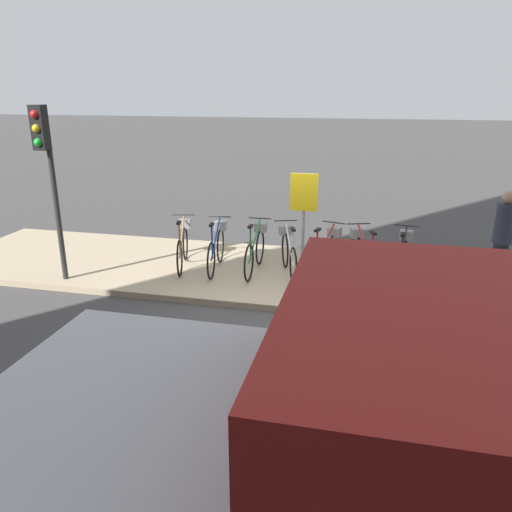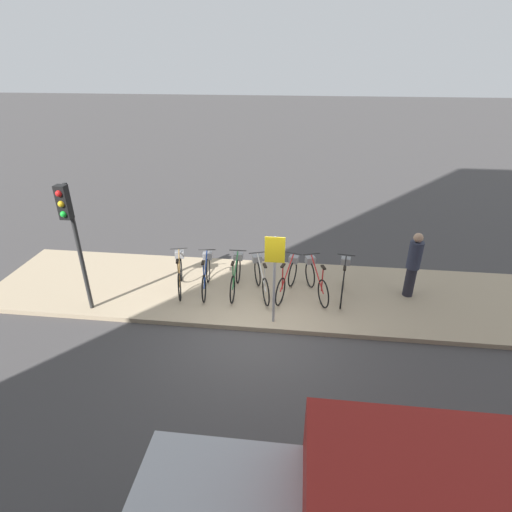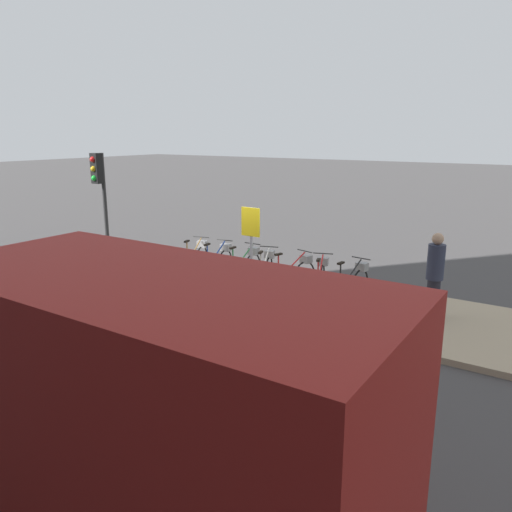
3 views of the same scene
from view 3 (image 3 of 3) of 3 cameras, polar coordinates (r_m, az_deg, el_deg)
ground_plane at (r=10.89m, az=-3.26°, el=-6.55°), size 120.00×120.00×0.00m
sidewalk at (r=12.17m, az=1.40°, el=-3.99°), size 14.54×3.34×0.12m
parked_bicycle_0 at (r=13.17m, az=-6.96°, el=-0.38°), size 0.58×1.67×1.05m
parked_bicycle_1 at (r=12.73m, az=-4.48°, el=-0.80°), size 0.46×1.71×1.05m
parked_bicycle_2 at (r=12.33m, az=-1.43°, el=-1.26°), size 0.46×1.72×1.05m
parked_bicycle_3 at (r=11.94m, az=1.05°, el=-1.77°), size 0.67×1.64×1.05m
parked_bicycle_4 at (r=11.64m, az=4.16°, el=-2.21°), size 0.61×1.66×1.05m
parked_bicycle_5 at (r=11.35m, az=7.35°, el=-2.72°), size 0.68×1.64×1.05m
parked_bicycle_6 at (r=11.10m, az=10.76°, el=-3.23°), size 0.46×1.71×1.05m
truck at (r=5.02m, az=-16.37°, el=-13.77°), size 5.92×1.92×2.65m
pedestrian at (r=10.66m, az=19.76°, el=-1.88°), size 0.34×0.34×1.76m
traffic_light at (r=13.30m, az=-17.37°, el=7.35°), size 0.24×0.40×3.19m
sign_post at (r=10.43m, az=-0.59°, el=1.78°), size 0.44×0.07×2.19m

